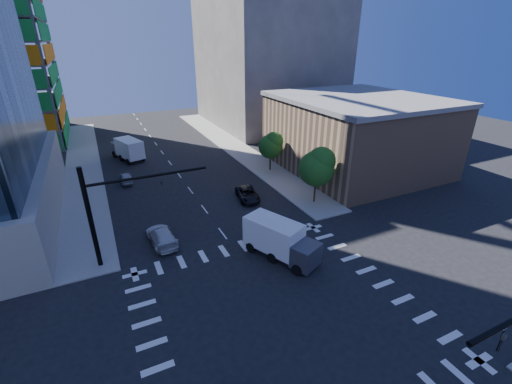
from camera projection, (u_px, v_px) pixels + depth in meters
ground at (280, 311)px, 24.94m from camera, size 160.00×160.00×0.00m
road_markings at (280, 311)px, 24.94m from camera, size 20.00×20.00×0.01m
sidewalk_ne at (233, 146)px, 62.72m from camera, size 5.00×60.00×0.15m
sidewalk_nw at (83, 166)px, 52.89m from camera, size 5.00×60.00×0.15m
commercial_building at (356, 133)px, 50.68m from camera, size 20.50×22.50×10.60m
bg_building_ne at (267, 59)px, 75.04m from camera, size 24.00×30.00×28.00m
signal_mast_nw at (108, 206)px, 28.21m from camera, size 10.20×0.40×9.00m
tree_south at (318, 166)px, 39.41m from camera, size 4.16×4.16×6.82m
tree_north at (272, 145)px, 49.69m from camera, size 3.54×3.52×5.78m
no_parking_sign at (503, 335)px, 21.17m from camera, size 0.30×0.06×2.20m
car_nb_far at (247, 194)px, 42.01m from camera, size 3.04×5.21×1.36m
car_sb_near at (162, 236)px, 32.93m from camera, size 2.54×5.43×1.53m
car_sb_mid at (126, 178)px, 46.90m from camera, size 1.68×4.07×1.38m
box_truck_near at (283, 243)px, 30.42m from camera, size 5.11×6.98×3.37m
box_truck_far at (127, 150)px, 55.75m from camera, size 4.72×7.10×3.44m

